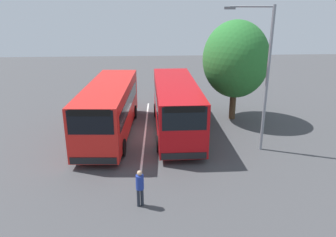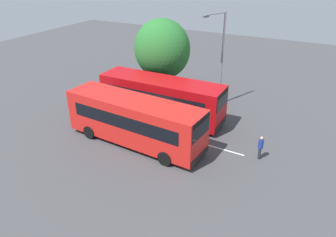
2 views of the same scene
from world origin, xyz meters
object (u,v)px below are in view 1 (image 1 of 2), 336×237
(bus_center_left, at_px, (176,105))
(street_lamp, at_px, (263,71))
(depot_tree, at_px, (236,59))
(bus_far_left, at_px, (109,108))
(pedestrian, at_px, (140,185))

(bus_center_left, height_order, street_lamp, street_lamp)
(street_lamp, xyz_separation_m, depot_tree, (-5.26, -0.06, -0.24))
(depot_tree, bearing_deg, street_lamp, 0.68)
(bus_far_left, bearing_deg, bus_center_left, 97.57)
(bus_center_left, xyz_separation_m, depot_tree, (-2.26, 4.25, 2.49))
(pedestrian, bearing_deg, bus_far_left, -9.69)
(bus_center_left, distance_m, depot_tree, 5.42)
(street_lamp, bearing_deg, pedestrian, 60.93)
(depot_tree, bearing_deg, bus_far_left, -73.26)
(pedestrian, distance_m, street_lamp, 9.02)
(pedestrian, bearing_deg, bus_center_left, -38.57)
(bus_center_left, xyz_separation_m, street_lamp, (3.00, 4.32, 2.73))
(bus_center_left, relative_size, street_lamp, 1.26)
(pedestrian, xyz_separation_m, depot_tree, (-10.45, 6.41, 3.31))
(depot_tree, bearing_deg, pedestrian, -31.54)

